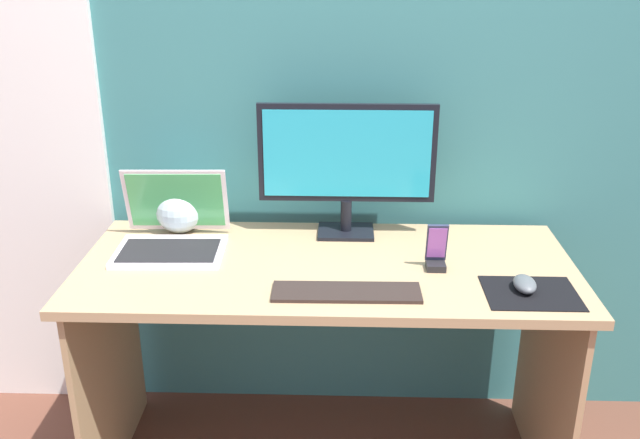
{
  "coord_description": "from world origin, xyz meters",
  "views": [
    {
      "loc": [
        0.04,
        -1.88,
        1.62
      ],
      "look_at": [
        -0.02,
        -0.02,
        0.88
      ],
      "focal_mm": 39.32,
      "sensor_mm": 36.0,
      "label": 1
    }
  ],
  "objects": [
    {
      "name": "desk",
      "position": [
        0.0,
        0.0,
        0.58
      ],
      "size": [
        1.46,
        0.64,
        0.73
      ],
      "color": "tan",
      "rests_on": "ground_plane"
    },
    {
      "name": "wall_back",
      "position": [
        0.0,
        0.39,
        1.25
      ],
      "size": [
        6.0,
        0.04,
        2.5
      ],
      "primitive_type": "cube",
      "color": "#367677",
      "rests_on": "ground_plane"
    },
    {
      "name": "mouse",
      "position": [
        0.54,
        -0.16,
        0.75
      ],
      "size": [
        0.06,
        0.1,
        0.04
      ],
      "primitive_type": "ellipsoid",
      "rotation": [
        0.0,
        0.0,
        -0.03
      ],
      "color": "#4F565A",
      "rests_on": "mousepad"
    },
    {
      "name": "monitor",
      "position": [
        0.06,
        0.23,
        0.98
      ],
      "size": [
        0.56,
        0.14,
        0.43
      ],
      "color": "black",
      "rests_on": "desk"
    },
    {
      "name": "laptop",
      "position": [
        -0.48,
        0.1,
        0.78
      ],
      "size": [
        0.33,
        0.29,
        0.23
      ],
      "color": "white",
      "rests_on": "desk"
    },
    {
      "name": "fishbowl",
      "position": [
        -0.49,
        0.24,
        0.81
      ],
      "size": [
        0.16,
        0.16,
        0.16
      ],
      "primitive_type": "sphere",
      "color": "silver",
      "rests_on": "desk"
    },
    {
      "name": "mousepad",
      "position": [
        0.56,
        -0.18,
        0.73
      ],
      "size": [
        0.25,
        0.2,
        0.0
      ],
      "primitive_type": "cube",
      "color": "black",
      "rests_on": "desk"
    },
    {
      "name": "keyboard_external",
      "position": [
        0.06,
        -0.19,
        0.74
      ],
      "size": [
        0.4,
        0.12,
        0.01
      ],
      "primitive_type": "cube",
      "rotation": [
        0.0,
        0.0,
        0.01
      ],
      "color": "#2D211D",
      "rests_on": "desk"
    },
    {
      "name": "phone_in_dock",
      "position": [
        0.32,
        -0.02,
        0.78
      ],
      "size": [
        0.06,
        0.06,
        0.14
      ],
      "color": "black",
      "rests_on": "desk"
    }
  ]
}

